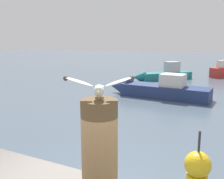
{
  "coord_description": "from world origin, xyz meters",
  "views": [
    {
      "loc": [
        1.32,
        -2.29,
        3.17
      ],
      "look_at": [
        0.21,
        -0.12,
        2.7
      ],
      "focal_mm": 41.64,
      "sensor_mm": 36.0,
      "label": 1
    }
  ],
  "objects_px": {
    "boat_navy": "(153,89)",
    "channel_buoy": "(197,169)",
    "boat_teal": "(161,75)",
    "seagull": "(99,87)",
    "mooring_post": "(100,151)"
  },
  "relations": [
    {
      "from": "boat_navy",
      "to": "channel_buoy",
      "type": "distance_m",
      "value": 9.31
    },
    {
      "from": "boat_teal",
      "to": "boat_navy",
      "type": "relative_size",
      "value": 0.75
    },
    {
      "from": "channel_buoy",
      "to": "boat_navy",
      "type": "bearing_deg",
      "value": 113.87
    },
    {
      "from": "boat_navy",
      "to": "channel_buoy",
      "type": "height_order",
      "value": "boat_navy"
    },
    {
      "from": "mooring_post",
      "to": "channel_buoy",
      "type": "distance_m",
      "value": 3.82
    },
    {
      "from": "boat_teal",
      "to": "channel_buoy",
      "type": "height_order",
      "value": "boat_teal"
    },
    {
      "from": "seagull",
      "to": "boat_teal",
      "type": "distance_m",
      "value": 18.92
    },
    {
      "from": "seagull",
      "to": "boat_teal",
      "type": "height_order",
      "value": "seagull"
    },
    {
      "from": "boat_navy",
      "to": "channel_buoy",
      "type": "bearing_deg",
      "value": -66.13
    },
    {
      "from": "boat_teal",
      "to": "boat_navy",
      "type": "bearing_deg",
      "value": -77.76
    },
    {
      "from": "boat_teal",
      "to": "boat_navy",
      "type": "distance_m",
      "value": 6.4
    },
    {
      "from": "mooring_post",
      "to": "boat_navy",
      "type": "distance_m",
      "value": 12.5
    },
    {
      "from": "seagull",
      "to": "mooring_post",
      "type": "bearing_deg",
      "value": 117.98
    },
    {
      "from": "channel_buoy",
      "to": "boat_teal",
      "type": "bearing_deg",
      "value": 109.14
    },
    {
      "from": "boat_teal",
      "to": "boat_navy",
      "type": "xyz_separation_m",
      "value": [
        1.36,
        -6.25,
        0.02
      ]
    }
  ]
}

